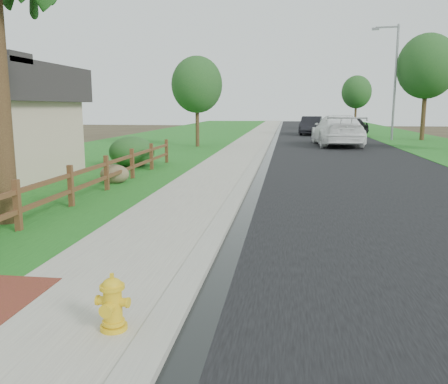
# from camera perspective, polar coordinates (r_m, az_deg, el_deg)

# --- Properties ---
(ground) EXTENTS (120.00, 120.00, 0.00)m
(ground) POSITION_cam_1_polar(r_m,az_deg,el_deg) (6.65, -8.52, -12.25)
(ground) COLOR #362D1D
(road) EXTENTS (8.00, 90.00, 0.02)m
(road) POSITION_cam_1_polar(r_m,az_deg,el_deg) (41.07, 11.61, 6.49)
(road) COLOR black
(road) RESTS_ON ground
(curb) EXTENTS (0.40, 90.00, 0.12)m
(curb) POSITION_cam_1_polar(r_m,az_deg,el_deg) (40.99, 5.71, 6.71)
(curb) COLOR gray
(curb) RESTS_ON ground
(wet_gutter) EXTENTS (0.50, 90.00, 0.00)m
(wet_gutter) POSITION_cam_1_polar(r_m,az_deg,el_deg) (40.99, 6.20, 6.64)
(wet_gutter) COLOR black
(wet_gutter) RESTS_ON road
(sidewalk) EXTENTS (2.20, 90.00, 0.10)m
(sidewalk) POSITION_cam_1_polar(r_m,az_deg,el_deg) (41.06, 3.88, 6.73)
(sidewalk) COLOR gray
(sidewalk) RESTS_ON ground
(grass_strip) EXTENTS (1.60, 90.00, 0.06)m
(grass_strip) POSITION_cam_1_polar(r_m,az_deg,el_deg) (41.23, 1.23, 6.73)
(grass_strip) COLOR #185117
(grass_strip) RESTS_ON ground
(lawn_near) EXTENTS (9.00, 90.00, 0.04)m
(lawn_near) POSITION_cam_1_polar(r_m,az_deg,el_deg) (42.12, -5.87, 6.74)
(lawn_near) COLOR #185117
(lawn_near) RESTS_ON ground
(verge_far) EXTENTS (6.00, 90.00, 0.04)m
(verge_far) POSITION_cam_1_polar(r_m,az_deg,el_deg) (42.12, 21.07, 6.12)
(verge_far) COLOR #185117
(verge_far) RESTS_ON ground
(ranch_fence) EXTENTS (0.12, 16.92, 1.10)m
(ranch_fence) POSITION_cam_1_polar(r_m,az_deg,el_deg) (13.55, -15.80, 1.72)
(ranch_fence) COLOR #53311B
(ranch_fence) RESTS_ON ground
(fire_hydrant) EXTENTS (0.42, 0.34, 0.65)m
(fire_hydrant) POSITION_cam_1_polar(r_m,az_deg,el_deg) (5.47, -13.25, -12.99)
(fire_hydrant) COLOR gold
(fire_hydrant) RESTS_ON sidewalk
(white_suv) EXTENTS (3.19, 7.01, 1.99)m
(white_suv) POSITION_cam_1_polar(r_m,az_deg,el_deg) (32.14, 13.47, 7.23)
(white_suv) COLOR white
(white_suv) RESTS_ON road
(dark_car_mid) EXTENTS (3.24, 5.23, 1.66)m
(dark_car_mid) POSITION_cam_1_polar(r_m,az_deg,el_deg) (44.34, 14.76, 7.71)
(dark_car_mid) COLOR black
(dark_car_mid) RESTS_ON road
(dark_car_far) EXTENTS (2.40, 5.21, 1.65)m
(dark_car_far) POSITION_cam_1_polar(r_m,az_deg,el_deg) (44.49, 10.45, 7.88)
(dark_car_far) COLOR black
(dark_car_far) RESTS_ON road
(streetlight) EXTENTS (1.96, 0.41, 8.47)m
(streetlight) POSITION_cam_1_polar(r_m,az_deg,el_deg) (38.33, 19.69, 13.03)
(streetlight) COLOR gray
(streetlight) RESTS_ON ground
(boulder) EXTENTS (1.12, 0.94, 0.65)m
(boulder) POSITION_cam_1_polar(r_m,az_deg,el_deg) (16.14, -13.03, 2.10)
(boulder) COLOR brown
(boulder) RESTS_ON ground
(shrub_d) EXTENTS (2.20, 2.20, 1.30)m
(shrub_d) POSITION_cam_1_polar(r_m,az_deg,el_deg) (20.51, -11.03, 4.77)
(shrub_d) COLOR #163F1C
(shrub_d) RESTS_ON ground
(tree_near_left) EXTENTS (3.19, 3.19, 5.65)m
(tree_near_left) POSITION_cam_1_polar(r_m,az_deg,el_deg) (30.29, -3.27, 12.76)
(tree_near_left) COLOR #332015
(tree_near_left) RESTS_ON ground
(tree_mid_right) EXTENTS (4.35, 4.35, 7.89)m
(tree_mid_right) POSITION_cam_1_polar(r_m,az_deg,el_deg) (39.38, 23.23, 13.71)
(tree_mid_right) COLOR #332015
(tree_mid_right) RESTS_ON ground
(tree_far_right) EXTENTS (3.17, 3.17, 5.84)m
(tree_far_right) POSITION_cam_1_polar(r_m,az_deg,el_deg) (53.66, 15.66, 11.50)
(tree_far_right) COLOR #332015
(tree_far_right) RESTS_ON ground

